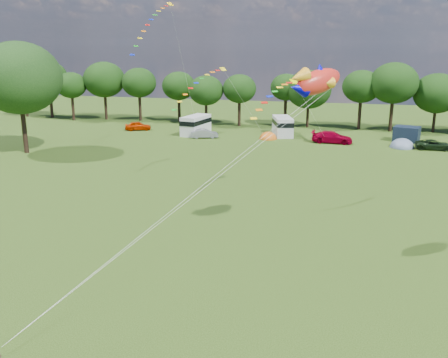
% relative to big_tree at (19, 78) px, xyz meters
% --- Properties ---
extents(ground_plane, '(180.00, 180.00, 0.00)m').
position_rel_big_tree_xyz_m(ground_plane, '(30.00, -28.00, -9.02)').
color(ground_plane, black).
rests_on(ground_plane, ground).
extents(tree_line, '(102.98, 10.98, 10.27)m').
position_rel_big_tree_xyz_m(tree_line, '(35.30, 26.99, -2.67)').
color(tree_line, black).
rests_on(tree_line, ground).
extents(big_tree, '(10.00, 10.00, 13.28)m').
position_rel_big_tree_xyz_m(big_tree, '(0.00, 0.00, 0.00)').
color(big_tree, black).
rests_on(big_tree, ground).
extents(car_a, '(4.31, 3.01, 1.34)m').
position_rel_big_tree_xyz_m(car_a, '(6.72, 18.35, -8.35)').
color(car_a, '#BD2C00').
rests_on(car_a, ground).
extents(car_b, '(3.80, 2.44, 1.26)m').
position_rel_big_tree_xyz_m(car_b, '(18.44, 14.66, -8.39)').
color(car_b, gray).
rests_on(car_b, ground).
extents(car_c, '(5.31, 2.42, 1.56)m').
position_rel_big_tree_xyz_m(car_c, '(36.05, 15.39, -8.24)').
color(car_c, maroon).
rests_on(car_c, ground).
extents(car_d, '(4.58, 2.11, 1.24)m').
position_rel_big_tree_xyz_m(car_d, '(48.68, 14.11, -8.40)').
color(car_d, black).
rests_on(car_d, ground).
extents(campervan_b, '(3.38, 5.95, 2.75)m').
position_rel_big_tree_xyz_m(campervan_b, '(16.43, 17.06, -7.54)').
color(campervan_b, silver).
rests_on(campervan_b, ground).
extents(campervan_c, '(3.85, 5.95, 2.70)m').
position_rel_big_tree_xyz_m(campervan_c, '(28.85, 19.28, -7.57)').
color(campervan_c, silver).
rests_on(campervan_c, ground).
extents(tent_orange, '(2.50, 2.74, 1.96)m').
position_rel_big_tree_xyz_m(tent_orange, '(27.27, 16.20, -9.00)').
color(tent_orange, '#C75911').
rests_on(tent_orange, ground).
extents(tent_greyblue, '(3.12, 3.41, 2.32)m').
position_rel_big_tree_xyz_m(tent_greyblue, '(44.96, 14.58, -9.00)').
color(tent_greyblue, slate).
rests_on(tent_greyblue, ground).
extents(awning_navy, '(3.84, 3.41, 2.04)m').
position_rel_big_tree_xyz_m(awning_navy, '(45.87, 19.04, -8.00)').
color(awning_navy, black).
rests_on(awning_navy, ground).
extents(fish_kite, '(3.62, 3.80, 2.22)m').
position_rel_big_tree_xyz_m(fish_kite, '(35.92, -20.95, 1.77)').
color(fish_kite, red).
rests_on(fish_kite, ground).
extents(streamer_kite_a, '(3.31, 5.62, 5.77)m').
position_rel_big_tree_xyz_m(streamer_kite_a, '(16.42, 2.23, 6.42)').
color(streamer_kite_a, yellow).
rests_on(streamer_kite_a, ground).
extents(streamer_kite_b, '(4.22, 4.65, 3.78)m').
position_rel_big_tree_xyz_m(streamer_kite_b, '(24.48, -6.18, 0.49)').
color(streamer_kite_b, gold).
rests_on(streamer_kite_b, ground).
extents(streamer_kite_c, '(3.19, 4.95, 2.81)m').
position_rel_big_tree_xyz_m(streamer_kite_c, '(32.45, -11.95, 0.21)').
color(streamer_kite_c, '#E3DD00').
rests_on(streamer_kite_c, ground).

